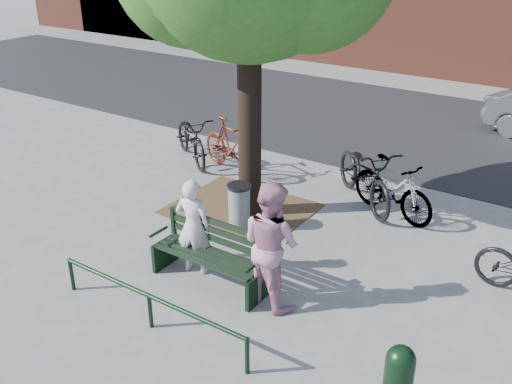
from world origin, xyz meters
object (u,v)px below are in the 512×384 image
Objects in this scene: litter_bin at (239,207)px; bicycle_c at (365,174)px; park_bench at (212,252)px; person_left at (193,227)px; person_right at (271,244)px.

litter_bin is 2.49m from bicycle_c.
park_bench is 0.47m from person_left.
person_left is 1.81× the size of litter_bin.
person_right reaches higher than bicycle_c.
person_right reaches higher than litter_bin.
person_left reaches higher than bicycle_c.
person_left is 3.72m from bicycle_c.
person_right is at bearing 166.28° from person_left.
litter_bin is (-0.60, 1.51, -0.07)m from park_bench.
park_bench is 1.17× the size of person_left.
person_left reaches higher than litter_bin.
park_bench is 2.13× the size of litter_bin.
litter_bin is at bearing -169.62° from bicycle_c.
person_right is at bearing -42.92° from litter_bin.
park_bench is at bearing -68.36° from litter_bin.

